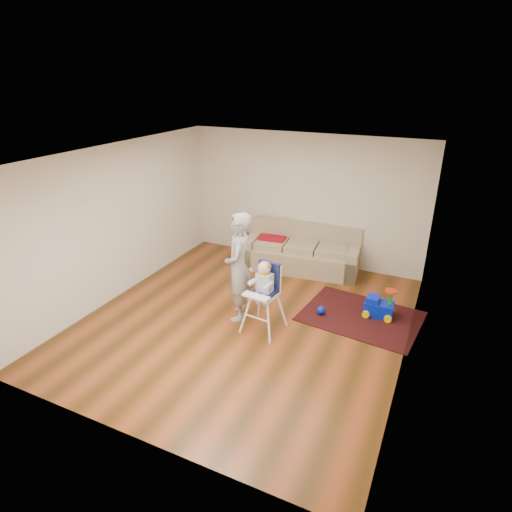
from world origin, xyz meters
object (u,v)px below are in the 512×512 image
at_px(high_chair, 264,298).
at_px(adult, 239,267).
at_px(toy_ball, 321,310).
at_px(sofa, 302,248).
at_px(side_table, 249,248).
at_px(ride_on_toy, 380,302).

bearing_deg(high_chair, adult, 167.35).
relative_size(toy_ball, adult, 0.08).
bearing_deg(sofa, side_table, 173.88).
relative_size(toy_ball, high_chair, 0.12).
bearing_deg(sofa, ride_on_toy, -40.49).
bearing_deg(side_table, toy_ball, -37.08).
relative_size(sofa, high_chair, 2.03).
bearing_deg(side_table, sofa, 0.08).
distance_m(sofa, side_table, 1.22).
height_order(sofa, side_table, sofa).
distance_m(side_table, high_chair, 2.84).
xyz_separation_m(side_table, ride_on_toy, (3.02, -1.24, 0.02)).
bearing_deg(adult, ride_on_toy, 94.58).
distance_m(sofa, adult, 2.30).
height_order(ride_on_toy, high_chair, high_chair).
bearing_deg(adult, side_table, -178.53).
relative_size(side_table, toy_ball, 3.48).
distance_m(toy_ball, high_chair, 1.17).
relative_size(sofa, side_table, 4.83).
bearing_deg(side_table, ride_on_toy, -22.29).
relative_size(high_chair, adult, 0.66).
xyz_separation_m(sofa, high_chair, (0.24, -2.42, 0.12)).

